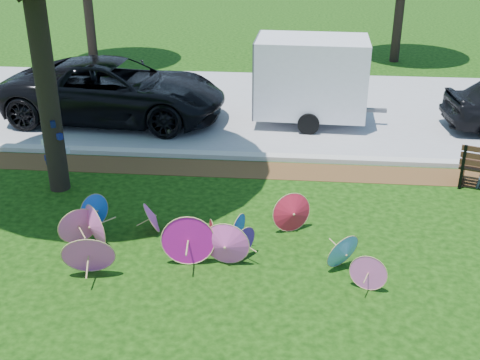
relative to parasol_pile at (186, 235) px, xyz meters
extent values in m
plane|color=black|center=(0.36, -0.64, -0.40)|extent=(90.00, 90.00, 0.00)
cube|color=#472D16|center=(0.36, 3.86, -0.39)|extent=(90.00, 1.00, 0.01)
cube|color=#B7B5AD|center=(0.36, 4.56, -0.34)|extent=(90.00, 0.30, 0.12)
cube|color=gray|center=(0.36, 8.71, -0.39)|extent=(90.00, 8.00, 0.01)
cylinder|color=black|center=(-3.30, 2.47, 2.41)|extent=(0.44, 0.44, 5.61)
cone|color=#5CA4DD|center=(2.82, -0.24, -0.04)|extent=(0.72, 0.67, 0.71)
cone|color=blue|center=(-1.94, 0.87, -0.06)|extent=(0.53, 0.66, 0.68)
cone|color=#CD1395|center=(0.10, -0.26, 0.08)|extent=(0.97, 0.26, 0.96)
cone|color=#FF50C1|center=(0.76, -0.32, 0.02)|extent=(0.86, 0.28, 0.85)
cone|color=#D95AA9|center=(-2.07, 0.21, -0.01)|extent=(0.78, 0.66, 0.79)
cone|color=#D95AA9|center=(3.19, -0.76, -0.08)|extent=(0.64, 0.31, 0.64)
cone|color=#FF50C1|center=(-0.77, 0.79, -0.08)|extent=(0.53, 0.72, 0.62)
cone|color=red|center=(0.47, 0.33, -0.13)|extent=(0.25, 0.54, 0.55)
cone|color=red|center=(1.91, 1.00, 0.00)|extent=(0.80, 0.52, 0.81)
cone|color=#D95AA9|center=(-1.77, 0.16, 0.01)|extent=(0.68, 0.73, 0.83)
cone|color=#FF50C1|center=(-1.52, -0.82, 0.06)|extent=(0.99, 0.63, 0.90)
cone|color=#521EA8|center=(1.00, -0.04, -0.07)|extent=(0.54, 0.64, 0.67)
cone|color=blue|center=(0.86, 0.46, -0.08)|extent=(0.36, 0.65, 0.64)
imported|color=black|center=(-3.30, 7.14, 0.48)|extent=(6.50, 3.29, 1.76)
cube|color=silver|center=(2.31, 7.40, 0.97)|extent=(3.12, 2.04, 2.73)
camera|label=1|loc=(1.84, -9.24, 5.48)|focal=45.00mm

